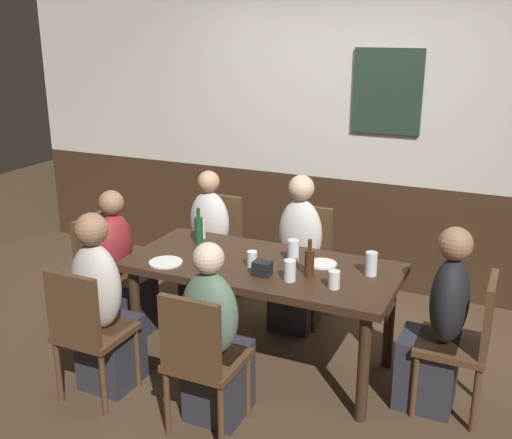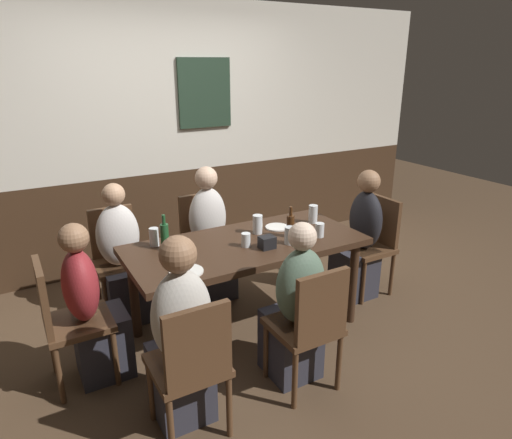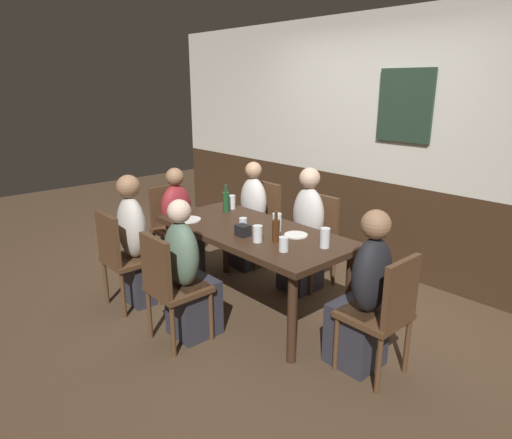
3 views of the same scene
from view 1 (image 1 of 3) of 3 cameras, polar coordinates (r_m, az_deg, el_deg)
name	(u,v)px [view 1 (image 1 of 3)]	position (r m, az deg, el deg)	size (l,w,h in m)	color
ground_plane	(262,363)	(4.32, 0.53, -13.29)	(12.00, 12.00, 0.00)	#4C3826
wall_back	(341,138)	(5.33, 7.92, 7.59)	(6.40, 0.13, 2.60)	#3D2819
dining_table	(262,275)	(4.02, 0.56, -5.24)	(1.78, 0.82, 0.74)	#382316
chair_head_west	(104,267)	(4.73, -14.08, -4.31)	(0.40, 0.40, 0.88)	#513521
chair_head_east	(467,338)	(3.81, 19.09, -10.39)	(0.40, 0.40, 0.88)	#513521
chair_mid_near	(201,356)	(3.44, -5.21, -12.59)	(0.40, 0.40, 0.88)	#513521
chair_left_near	(87,328)	(3.84, -15.54, -9.73)	(0.40, 0.40, 0.88)	#513521
chair_left_far	(217,243)	(5.09, -3.69, -2.17)	(0.40, 0.40, 0.88)	#513521
chair_mid_far	(305,257)	(4.79, 4.59, -3.49)	(0.40, 0.40, 0.88)	#513521
person_head_west	(122,275)	(4.64, -12.45, -5.06)	(0.37, 0.34, 1.10)	#2D2D38
person_head_east	(438,333)	(3.82, 16.64, -10.16)	(0.37, 0.34, 1.16)	#2D2D38
person_mid_near	(215,347)	(3.57, -3.88, -11.82)	(0.34, 0.37, 1.12)	#2D2D38
person_left_near	(104,316)	(3.95, -14.05, -8.73)	(0.34, 0.37, 1.18)	#2D2D38
person_left_far	(207,251)	(4.97, -4.58, -2.99)	(0.34, 0.37, 1.13)	#2D2D38
person_mid_far	(297,263)	(4.65, 3.90, -4.13)	(0.34, 0.37, 1.18)	#2D2D38
pint_glass_stout	(334,281)	(3.64, 7.30, -5.69)	(0.07, 0.07, 0.11)	silver
beer_glass_half	(290,271)	(3.72, 3.18, -4.85)	(0.08, 0.08, 0.13)	silver
highball_clear	(201,230)	(4.47, -5.18, -0.99)	(0.07, 0.07, 0.14)	silver
tumbler_short	(371,265)	(3.85, 10.73, -4.17)	(0.07, 0.07, 0.15)	silver
beer_glass_tall	(293,252)	(4.01, 3.49, -3.01)	(0.08, 0.08, 0.15)	silver
pint_glass_amber	(252,260)	(3.93, -0.37, -3.77)	(0.07, 0.07, 0.10)	silver
beer_bottle_green	(199,229)	(4.34, -5.38, -0.93)	(0.06, 0.06, 0.26)	#194723
beer_bottle_brown	(309,262)	(3.78, 5.02, -3.97)	(0.06, 0.06, 0.24)	#42230F
plate_white_large	(166,262)	(4.04, -8.44, -3.98)	(0.22, 0.22, 0.01)	white
plate_white_small	(322,264)	(4.00, 6.23, -4.14)	(0.19, 0.19, 0.01)	white
condiment_caddy	(262,268)	(3.80, 0.58, -4.58)	(0.11, 0.09, 0.09)	black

